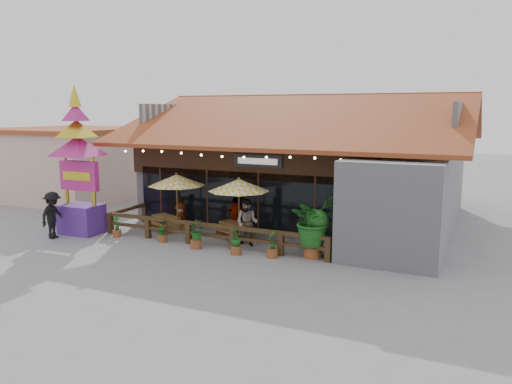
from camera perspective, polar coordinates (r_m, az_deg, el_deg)
The scene contains 19 objects.
ground at distance 19.58m, azimuth -0.68°, elevation -6.36°, with size 100.00×100.00×0.00m, color gray.
restaurant_building at distance 25.07m, azimuth 6.45°, elevation 2.20°, with size 15.50×14.73×6.09m.
patio_railing at distance 20.25m, azimuth -6.78°, elevation -4.09°, with size 10.00×2.60×0.92m.
neighbor_building at distance 32.80m, azimuth -20.11°, elevation 3.25°, with size 8.40×8.40×4.22m.
umbrella_left at distance 21.77m, azimuth -9.07°, elevation 1.31°, with size 2.61×2.61×2.64m.
umbrella_right at distance 19.96m, azimuth -1.96°, elevation 0.75°, with size 3.15×3.15×2.66m.
picnic_table_left at distance 22.47m, azimuth -10.22°, elevation -3.26°, with size 1.75×1.65×0.67m.
picnic_table_right at distance 20.74m, azimuth -2.34°, elevation -4.14°, with size 1.80×1.70×0.69m.
thai_sign_tower at distance 22.51m, azimuth -19.71°, elevation 4.52°, with size 2.63×2.63×6.85m.
tropical_plant at distance 18.05m, azimuth 6.55°, elevation -3.33°, with size 2.07×2.18×2.37m.
diner_a at distance 22.61m, azimuth -8.62°, elevation -2.40°, with size 0.54×0.35×1.48m, color #332010.
diner_b at distance 19.57m, azimuth -1.03°, elevation -3.51°, with size 0.92×0.72×1.89m, color #332010.
diner_c at distance 21.36m, azimuth -2.29°, elevation -2.75°, with size 0.97×0.40×1.65m, color #332010.
pedestrian at distance 22.39m, azimuth -22.20°, elevation -2.47°, with size 1.27×0.73×1.97m, color black.
planter_a at distance 21.88m, azimuth -15.62°, elevation -4.00°, with size 0.37×0.37×0.90m.
planter_b at distance 20.63m, azimuth -10.65°, elevation -4.49°, with size 0.38×0.41×0.93m.
planter_c at distance 19.44m, azimuth -6.89°, elevation -4.70°, with size 0.78×0.72×1.08m.
planter_d at distance 18.54m, azimuth -2.29°, elevation -5.72°, with size 0.51×0.51×1.00m.
planter_e at distance 18.18m, azimuth 1.87°, elevation -6.21°, with size 0.41×0.43×1.01m.
Camera 1 is at (8.21, -16.96, 5.30)m, focal length 35.00 mm.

